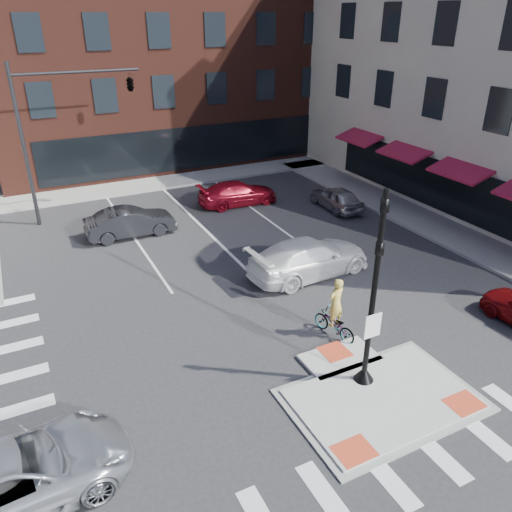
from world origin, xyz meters
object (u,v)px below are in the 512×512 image
bg_car_dark (131,222)px  silver_suv (14,477)px  bg_car_silver (337,198)px  bg_car_red (238,193)px  white_pickup (309,257)px  cyclist (335,317)px

bg_car_dark → silver_suv: bearing=156.7°
bg_car_silver → bg_car_red: bearing=-33.0°
white_pickup → bg_car_dark: bearing=33.6°
white_pickup → cyclist: (-1.62, -4.20, -0.04)m
bg_car_silver → bg_car_red: bg_car_red is taller
bg_car_dark → bg_car_silver: bearing=-96.8°
silver_suv → cyclist: size_ratio=2.38×
white_pickup → bg_car_silver: bearing=-46.9°
bg_car_silver → cyclist: cyclist is taller
silver_suv → cyclist: bearing=-84.8°
white_pickup → bg_car_silver: white_pickup is taller
bg_car_dark → cyclist: 12.29m
silver_suv → cyclist: (10.07, 2.15, 0.01)m
silver_suv → bg_car_red: size_ratio=1.15×
white_pickup → bg_car_dark: white_pickup is taller
bg_car_silver → white_pickup: bearing=47.8°
cyclist → white_pickup: bearing=-125.1°
white_pickup → cyclist: bearing=154.8°
white_pickup → bg_car_silver: size_ratio=1.45×
bg_car_dark → bg_car_red: bg_car_dark is taller
bg_car_red → cyclist: 13.53m
silver_suv → white_pickup: white_pickup is taller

